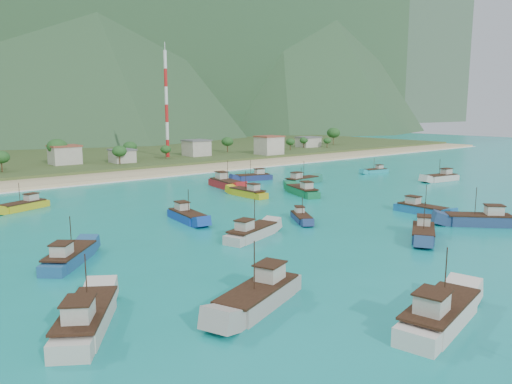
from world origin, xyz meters
TOP-DOWN VIEW (x-y plane):
  - ground at (0.00, 0.00)m, footprint 600.00×600.00m
  - beach at (0.00, 79.00)m, footprint 400.00×18.00m
  - land at (0.00, 140.00)m, footprint 400.00×110.00m
  - surf_line at (0.00, 69.50)m, footprint 400.00×2.50m
  - village at (4.75, 101.38)m, footprint 220.48×32.52m
  - vegetation at (-4.92, 103.52)m, footprint 274.57×26.06m
  - radio_tower at (38.33, 108.00)m, footprint 1.20×1.20m
  - boat_1 at (16.78, 41.38)m, footprint 5.68×13.21m
  - boat_2 at (-16.28, -37.11)m, footprint 13.66×6.54m
  - boat_4 at (-9.62, -1.29)m, footprint 11.51×6.58m
  - boat_6 at (10.87, -18.51)m, footprint 10.75×8.34m
  - boat_7 at (36.29, 33.76)m, footprint 11.33×4.13m
  - boat_10 at (26.20, -19.95)m, footprint 10.81×11.14m
  - boat_13 at (-26.15, -22.71)m, footprint 13.25×8.03m
  - boat_14 at (70.23, 12.88)m, footprint 11.64×5.05m
  - boat_15 at (5.00, 2.43)m, footprint 6.23×8.13m
  - boat_16 at (-30.64, 45.11)m, footprint 10.41×6.51m
  - boat_17 at (30.92, 47.59)m, footprint 11.04×5.71m
  - boat_19 at (13.36, 28.14)m, footprint 3.42×10.64m
  - boat_20 at (-41.97, -16.92)m, footprint 9.99×12.40m
  - boat_21 at (-36.14, 3.85)m, footprint 10.00×10.42m
  - boat_22 at (70.18, 35.16)m, footprint 8.96×4.15m
  - boat_23 at (-10.91, 15.63)m, footprint 4.37×10.91m
  - boat_25 at (27.14, -7.98)m, footprint 3.19×10.53m
  - boat_27 at (24.38, 21.48)m, footprint 6.85×11.90m

SIDE VIEW (x-z plane):
  - ground at x=0.00m, z-range 0.00..0.00m
  - beach at x=0.00m, z-range -0.60..0.60m
  - land at x=0.00m, z-range -1.20..1.20m
  - surf_line at x=0.00m, z-range -0.04..0.04m
  - boat_15 at x=5.00m, z-range -1.91..2.86m
  - boat_22 at x=70.18m, z-range -2.02..3.09m
  - boat_16 at x=-30.64m, z-range -2.28..3.65m
  - boat_25 at x=27.14m, z-range -2.37..3.84m
  - boat_19 at x=13.36m, z-range -2.38..3.86m
  - boat_17 at x=30.92m, z-range -2.38..3.87m
  - boat_23 at x=-10.91m, z-range -2.39..3.88m
  - boat_6 at x=10.87m, z-range -2.40..3.92m
  - boat_4 at x=-9.62m, z-range -2.47..4.05m
  - boat_7 at x=36.29m, z-range -2.48..4.08m
  - boat_21 at x=-36.14m, z-range -2.49..4.10m
  - boat_14 at x=70.23m, z-range -2.51..4.14m
  - boat_27 at x=24.38m, z-range -2.54..4.21m
  - boat_10 at x=26.20m, z-range -2.65..4.44m
  - boat_20 at x=-41.97m, z-range -2.74..4.63m
  - boat_13 at x=-26.15m, z-range -2.79..4.74m
  - boat_1 at x=16.78m, z-range -2.80..4.76m
  - boat_2 at x=-16.28m, z-range -2.86..4.90m
  - village at x=4.75m, z-range 0.92..8.30m
  - vegetation at x=-4.92m, z-range 0.74..9.67m
  - radio_tower at x=38.33m, z-range 1.60..41.16m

